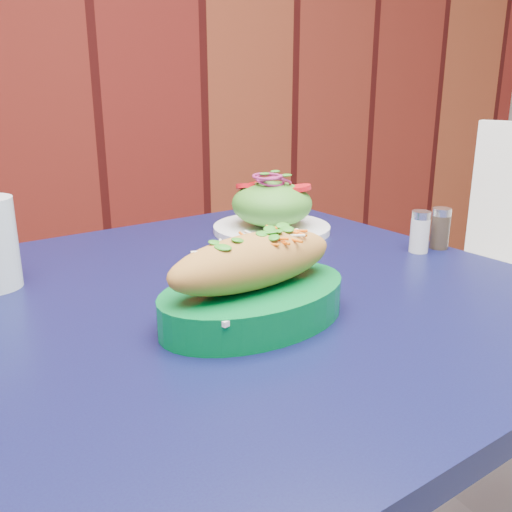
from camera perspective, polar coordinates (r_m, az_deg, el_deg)
name	(u,v)px	position (r m, az deg, el deg)	size (l,w,h in m)	color
cafe_table	(236,347)	(0.81, -1.97, -9.07)	(0.90, 0.90, 0.75)	black
banh_mi_basket	(254,284)	(0.66, -0.23, -2.82)	(0.27, 0.20, 0.11)	#02662A
salad_plate	(272,209)	(1.04, 1.59, 4.76)	(0.21, 0.21, 0.11)	white
salt_shaker	(420,232)	(0.96, 16.06, 2.35)	(0.03, 0.03, 0.07)	white
pepper_shaker	(440,228)	(0.99, 17.95, 2.65)	(0.03, 0.03, 0.07)	#3F3326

